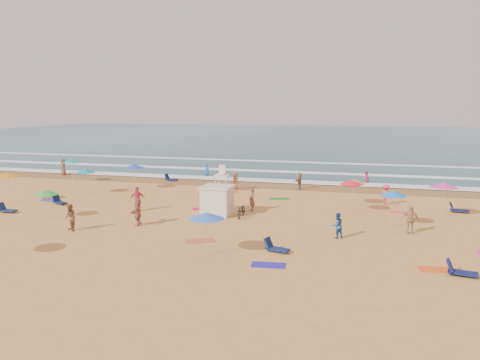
# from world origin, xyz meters

# --- Properties ---
(ground) EXTENTS (220.00, 220.00, 0.00)m
(ground) POSITION_xyz_m (0.00, 0.00, 0.00)
(ground) COLOR gold
(ground) RESTS_ON ground
(ocean) EXTENTS (220.00, 140.00, 0.18)m
(ocean) POSITION_xyz_m (0.00, 84.00, 0.00)
(ocean) COLOR #0C4756
(ocean) RESTS_ON ground
(wet_sand) EXTENTS (220.00, 220.00, 0.00)m
(wet_sand) POSITION_xyz_m (0.00, 12.50, 0.01)
(wet_sand) COLOR olive
(wet_sand) RESTS_ON ground
(surf_foam) EXTENTS (200.00, 18.70, 0.05)m
(surf_foam) POSITION_xyz_m (0.00, 21.32, 0.10)
(surf_foam) COLOR white
(surf_foam) RESTS_ON ground
(cabana) EXTENTS (2.00, 2.00, 2.00)m
(cabana) POSITION_xyz_m (2.52, -0.88, 1.00)
(cabana) COLOR silver
(cabana) RESTS_ON ground
(cabana_roof) EXTENTS (2.20, 2.20, 0.12)m
(cabana_roof) POSITION_xyz_m (2.52, -0.88, 2.06)
(cabana_roof) COLOR silver
(cabana_roof) RESTS_ON cabana
(bicycle) EXTENTS (0.67, 1.86, 0.97)m
(bicycle) POSITION_xyz_m (4.42, -1.18, 0.48)
(bicycle) COLOR black
(bicycle) RESTS_ON ground
(lifeguard_stand) EXTENTS (1.20, 1.20, 2.10)m
(lifeguard_stand) POSITION_xyz_m (0.05, 8.07, 1.05)
(lifeguard_stand) COLOR white
(lifeguard_stand) RESTS_ON ground
(beach_umbrellas) EXTENTS (65.01, 25.29, 0.82)m
(beach_umbrellas) POSITION_xyz_m (1.17, -0.70, 2.19)
(beach_umbrellas) COLOR #208E42
(beach_umbrellas) RESTS_ON ground
(loungers) EXTENTS (43.41, 28.04, 0.34)m
(loungers) POSITION_xyz_m (3.99, -2.38, 0.17)
(loungers) COLOR navy
(loungers) RESTS_ON ground
(towels) EXTENTS (39.31, 23.37, 0.03)m
(towels) POSITION_xyz_m (0.37, -3.11, 0.01)
(towels) COLOR red
(towels) RESTS_ON ground
(beachgoers) EXTENTS (45.76, 25.61, 2.14)m
(beachgoers) POSITION_xyz_m (2.80, 3.58, 0.81)
(beachgoers) COLOR brown
(beachgoers) RESTS_ON ground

